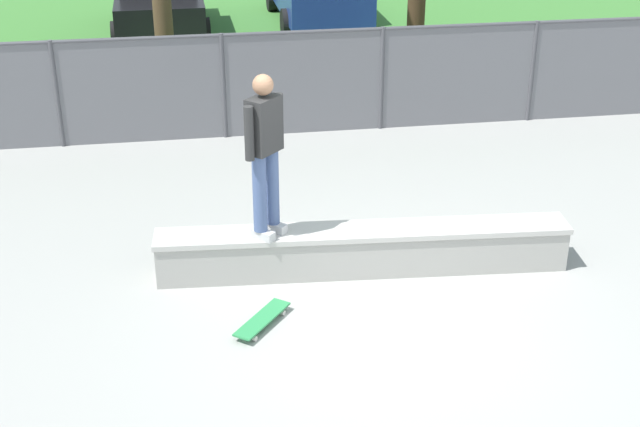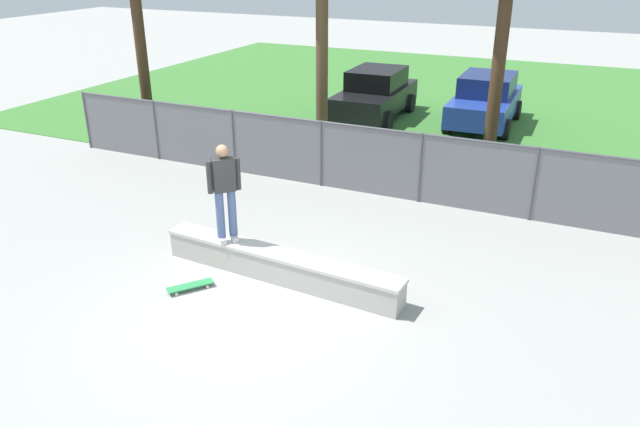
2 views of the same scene
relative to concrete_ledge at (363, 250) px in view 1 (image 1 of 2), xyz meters
The scene contains 5 objects.
ground_plane 1.19m from the concrete_ledge, 91.35° to the right, with size 80.00×80.00×0.00m, color #9E9E99.
concrete_ledge is the anchor object (origin of this frame).
skateboarder 1.67m from the concrete_ledge, behind, with size 0.45×0.46×1.82m.
skateboard 1.58m from the concrete_ledge, 142.34° to the right, with size 0.65×0.75×0.09m.
chainlink_fence 4.58m from the concrete_ledge, 90.34° to the left, with size 17.43×0.07×1.64m.
Camera 1 is at (-1.86, -7.54, 5.01)m, focal length 50.17 mm.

